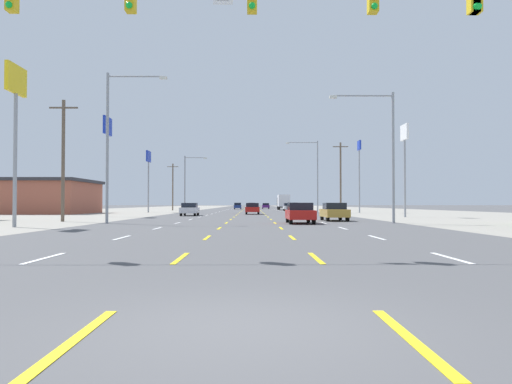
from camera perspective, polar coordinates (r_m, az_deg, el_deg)
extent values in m
plane|color=#4C4C4F|center=(71.66, -0.56, -2.46)|extent=(572.00, 572.00, 0.00)
cube|color=gray|center=(75.84, -19.62, -2.32)|extent=(28.00, 440.00, 0.01)
cube|color=gray|center=(75.78, 18.52, -2.33)|extent=(28.00, 440.00, 0.01)
cube|color=white|center=(13.80, -23.45, -7.11)|extent=(0.14, 2.60, 0.01)
cube|color=white|center=(20.89, -15.36, -5.16)|extent=(0.14, 2.60, 0.01)
cube|color=white|center=(28.19, -11.44, -4.18)|extent=(0.14, 2.60, 0.01)
cube|color=white|center=(35.57, -9.14, -3.59)|extent=(0.14, 2.60, 0.01)
cube|color=white|center=(43.00, -7.63, -3.20)|extent=(0.14, 2.60, 0.01)
cube|color=white|center=(50.45, -6.57, -2.92)|extent=(0.14, 2.60, 0.01)
cube|color=white|center=(57.91, -5.78, -2.72)|extent=(0.14, 2.60, 0.01)
cube|color=white|center=(65.38, -5.18, -2.56)|extent=(0.14, 2.60, 0.01)
cube|color=white|center=(72.85, -4.69, -2.43)|extent=(0.14, 2.60, 0.01)
cube|color=white|center=(80.33, -4.30, -2.33)|extent=(0.14, 2.60, 0.01)
cube|color=white|center=(87.82, -3.97, -2.24)|extent=(0.14, 2.60, 0.01)
cube|color=white|center=(95.30, -3.70, -2.17)|extent=(0.14, 2.60, 0.01)
cube|color=white|center=(102.79, -3.47, -2.11)|extent=(0.14, 2.60, 0.01)
cube|color=white|center=(110.28, -3.26, -2.06)|extent=(0.14, 2.60, 0.01)
cube|color=white|center=(117.77, -3.09, -2.01)|extent=(0.14, 2.60, 0.01)
cube|color=white|center=(125.26, -2.93, -1.97)|extent=(0.14, 2.60, 0.01)
cube|color=white|center=(132.76, -2.79, -1.93)|extent=(0.14, 2.60, 0.01)
cube|color=white|center=(140.25, -2.67, -1.90)|extent=(0.14, 2.60, 0.01)
cube|color=white|center=(147.75, -2.56, -1.87)|extent=(0.14, 2.60, 0.01)
cube|color=white|center=(155.24, -2.46, -1.84)|extent=(0.14, 2.60, 0.01)
cube|color=white|center=(162.74, -2.37, -1.82)|extent=(0.14, 2.60, 0.01)
cube|color=white|center=(170.23, -2.28, -1.80)|extent=(0.14, 2.60, 0.01)
cube|color=white|center=(177.73, -2.21, -1.78)|extent=(0.14, 2.60, 0.01)
cube|color=white|center=(185.22, -2.14, -1.76)|extent=(0.14, 2.60, 0.01)
cube|color=white|center=(192.72, -2.07, -1.74)|extent=(0.14, 2.60, 0.01)
cube|color=white|center=(200.22, -2.01, -1.73)|extent=(0.14, 2.60, 0.01)
cube|color=white|center=(207.72, -1.96, -1.71)|extent=(0.14, 2.60, 0.01)
cube|color=white|center=(215.21, -1.91, -1.70)|extent=(0.14, 2.60, 0.01)
cube|color=white|center=(222.71, -1.86, -1.69)|extent=(0.14, 2.60, 0.01)
cube|color=yellow|center=(5.64, -20.31, -15.78)|extent=(0.14, 2.60, 0.01)
cube|color=yellow|center=(12.85, -8.79, -7.63)|extent=(0.14, 2.60, 0.01)
cube|color=yellow|center=(20.28, -5.72, -5.32)|extent=(0.14, 2.60, 0.01)
cube|color=yellow|center=(27.74, -4.30, -4.25)|extent=(0.14, 2.60, 0.01)
cube|color=yellow|center=(35.22, -3.49, -3.63)|extent=(0.14, 2.60, 0.01)
cube|color=yellow|center=(42.71, -2.96, -3.22)|extent=(0.14, 2.60, 0.01)
cube|color=yellow|center=(50.20, -2.59, -2.94)|extent=(0.14, 2.60, 0.01)
cube|color=yellow|center=(57.69, -2.32, -2.73)|extent=(0.14, 2.60, 0.01)
cube|color=yellow|center=(65.18, -2.10, -2.57)|extent=(0.14, 2.60, 0.01)
cube|color=yellow|center=(72.68, -1.94, -2.44)|extent=(0.14, 2.60, 0.01)
cube|color=yellow|center=(80.18, -1.80, -2.33)|extent=(0.14, 2.60, 0.01)
cube|color=yellow|center=(87.67, -1.69, -2.25)|extent=(0.14, 2.60, 0.01)
cube|color=yellow|center=(95.17, -1.59, -2.17)|extent=(0.14, 2.60, 0.01)
cube|color=yellow|center=(102.67, -1.51, -2.11)|extent=(0.14, 2.60, 0.01)
cube|color=yellow|center=(110.17, -1.44, -2.06)|extent=(0.14, 2.60, 0.01)
cube|color=yellow|center=(117.67, -1.38, -2.01)|extent=(0.14, 2.60, 0.01)
cube|color=yellow|center=(125.16, -1.33, -1.97)|extent=(0.14, 2.60, 0.01)
cube|color=yellow|center=(132.66, -1.28, -1.93)|extent=(0.14, 2.60, 0.01)
cube|color=yellow|center=(140.16, -1.24, -1.90)|extent=(0.14, 2.60, 0.01)
cube|color=yellow|center=(147.66, -1.20, -1.87)|extent=(0.14, 2.60, 0.01)
cube|color=yellow|center=(155.16, -1.16, -1.84)|extent=(0.14, 2.60, 0.01)
cube|color=yellow|center=(162.66, -1.13, -1.82)|extent=(0.14, 2.60, 0.01)
cube|color=yellow|center=(170.16, -1.10, -1.80)|extent=(0.14, 2.60, 0.01)
cube|color=yellow|center=(177.66, -1.08, -1.78)|extent=(0.14, 2.60, 0.01)
cube|color=yellow|center=(185.16, -1.05, -1.76)|extent=(0.14, 2.60, 0.01)
cube|color=yellow|center=(192.66, -1.03, -1.74)|extent=(0.14, 2.60, 0.01)
cube|color=yellow|center=(200.16, -1.01, -1.73)|extent=(0.14, 2.60, 0.01)
cube|color=yellow|center=(207.66, -0.99, -1.71)|extent=(0.14, 2.60, 0.01)
cube|color=yellow|center=(215.15, -0.98, -1.70)|extent=(0.14, 2.60, 0.01)
cube|color=yellow|center=(222.65, -0.96, -1.69)|extent=(0.14, 2.60, 0.01)
cube|color=yellow|center=(5.59, 17.50, -15.95)|extent=(0.14, 2.60, 0.01)
cube|color=yellow|center=(12.83, 7.01, -7.65)|extent=(0.14, 2.60, 0.01)
cube|color=yellow|center=(20.26, 4.23, -5.33)|extent=(0.14, 2.60, 0.01)
cube|color=yellow|center=(27.73, 2.95, -4.25)|extent=(0.14, 2.60, 0.01)
cube|color=yellow|center=(35.21, 2.22, -3.63)|extent=(0.14, 2.60, 0.01)
cube|color=yellow|center=(42.70, 1.75, -3.22)|extent=(0.14, 2.60, 0.01)
cube|color=yellow|center=(50.19, 1.41, -2.94)|extent=(0.14, 2.60, 0.01)
cube|color=yellow|center=(57.68, 1.17, -2.73)|extent=(0.14, 2.60, 0.01)
cube|color=yellow|center=(65.18, 0.98, -2.57)|extent=(0.14, 2.60, 0.01)
cube|color=yellow|center=(72.67, 0.82, -2.44)|extent=(0.14, 2.60, 0.01)
cube|color=yellow|center=(80.17, 0.70, -2.33)|extent=(0.14, 2.60, 0.01)
cube|color=yellow|center=(87.67, 0.60, -2.25)|extent=(0.14, 2.60, 0.01)
cube|color=yellow|center=(95.17, 0.51, -2.17)|extent=(0.14, 2.60, 0.01)
cube|color=yellow|center=(102.67, 0.44, -2.11)|extent=(0.14, 2.60, 0.01)
cube|color=yellow|center=(110.16, 0.38, -2.06)|extent=(0.14, 2.60, 0.01)
cube|color=yellow|center=(117.66, 0.32, -2.01)|extent=(0.14, 2.60, 0.01)
cube|color=yellow|center=(125.16, 0.28, -1.97)|extent=(0.14, 2.60, 0.01)
cube|color=yellow|center=(132.66, 0.23, -1.93)|extent=(0.14, 2.60, 0.01)
cube|color=yellow|center=(140.16, 0.19, -1.90)|extent=(0.14, 2.60, 0.01)
cube|color=yellow|center=(147.66, 0.16, -1.87)|extent=(0.14, 2.60, 0.01)
cube|color=yellow|center=(155.16, 0.13, -1.85)|extent=(0.14, 2.60, 0.01)
cube|color=yellow|center=(162.66, 0.10, -1.82)|extent=(0.14, 2.60, 0.01)
cube|color=yellow|center=(170.16, 0.07, -1.80)|extent=(0.14, 2.60, 0.01)
cube|color=yellow|center=(177.66, 0.05, -1.78)|extent=(0.14, 2.60, 0.01)
cube|color=yellow|center=(185.16, 0.03, -1.76)|extent=(0.14, 2.60, 0.01)
cube|color=yellow|center=(192.65, 0.01, -1.74)|extent=(0.14, 2.60, 0.01)
cube|color=yellow|center=(200.15, -0.01, -1.73)|extent=(0.14, 2.60, 0.01)
cube|color=yellow|center=(207.65, -0.03, -1.71)|extent=(0.14, 2.60, 0.01)
cube|color=yellow|center=(215.15, -0.04, -1.70)|extent=(0.14, 2.60, 0.01)
cube|color=yellow|center=(222.65, -0.06, -1.69)|extent=(0.14, 2.60, 0.01)
cube|color=white|center=(13.73, 21.77, -7.15)|extent=(0.14, 2.60, 0.01)
cube|color=white|center=(20.84, 13.91, -5.18)|extent=(0.14, 2.60, 0.01)
cube|color=white|center=(28.16, 10.10, -4.19)|extent=(0.14, 2.60, 0.01)
cube|color=white|center=(35.55, 7.88, -3.59)|extent=(0.14, 2.60, 0.01)
cube|color=white|center=(42.98, 6.42, -3.20)|extent=(0.14, 2.60, 0.01)
cube|color=white|center=(50.43, 5.39, -2.93)|extent=(0.14, 2.60, 0.01)
cube|color=white|center=(57.89, 4.63, -2.72)|extent=(0.14, 2.60, 0.01)
cube|color=white|center=(65.36, 4.05, -2.56)|extent=(0.14, 2.60, 0.01)
cube|color=white|center=(72.84, 3.58, -2.43)|extent=(0.14, 2.60, 0.01)
cube|color=white|center=(80.32, 3.20, -2.33)|extent=(0.14, 2.60, 0.01)
cube|color=white|center=(87.81, 2.89, -2.24)|extent=(0.14, 2.60, 0.01)
cube|color=white|center=(95.29, 2.62, -2.17)|extent=(0.14, 2.60, 0.01)
cube|color=white|center=(102.78, 2.39, -2.11)|extent=(0.14, 2.60, 0.01)
cube|color=white|center=(110.27, 2.20, -2.06)|extent=(0.14, 2.60, 0.01)
cube|color=white|center=(117.76, 2.03, -2.01)|extent=(0.14, 2.60, 0.01)
cube|color=white|center=(125.26, 1.88, -1.97)|extent=(0.14, 2.60, 0.01)
cube|color=white|center=(132.75, 1.74, -1.93)|extent=(0.14, 2.60, 0.01)
cube|color=white|center=(140.24, 1.62, -1.90)|extent=(0.14, 2.60, 0.01)
cube|color=white|center=(147.74, 1.52, -1.87)|extent=(0.14, 2.60, 0.01)
cube|color=white|center=(155.23, 1.42, -1.84)|extent=(0.14, 2.60, 0.01)
cube|color=white|center=(162.73, 1.33, -1.82)|extent=(0.14, 2.60, 0.01)
cube|color=white|center=(170.23, 1.25, -1.80)|extent=(0.14, 2.60, 0.01)
cube|color=white|center=(177.72, 1.18, -1.78)|extent=(0.14, 2.60, 0.01)
cube|color=white|center=(185.22, 1.11, -1.76)|extent=(0.14, 2.60, 0.01)
cube|color=white|center=(192.72, 1.05, -1.74)|extent=(0.14, 2.60, 0.01)
cube|color=white|center=(200.21, 0.99, -1.73)|extent=(0.14, 2.60, 0.01)
cube|color=white|center=(207.71, 0.94, -1.71)|extent=(0.14, 2.60, 0.01)
cube|color=white|center=(215.21, 0.89, -1.70)|extent=(0.14, 2.60, 0.01)
cube|color=white|center=(222.71, 0.84, -1.69)|extent=(0.14, 2.60, 0.01)
sphere|color=green|center=(17.16, 24.55, 19.11)|extent=(0.20, 0.20, 0.20)
sphere|color=green|center=(17.34, -26.89, 18.92)|extent=(0.20, 0.20, 0.20)
sphere|color=green|center=(16.16, -14.59, 20.36)|extent=(0.20, 0.20, 0.20)
sphere|color=green|center=(16.16, 13.67, 20.35)|extent=(0.20, 0.20, 0.20)
sphere|color=green|center=(15.73, -0.46, 20.94)|extent=(0.20, 0.20, 0.20)
sphere|color=green|center=(17.13, 24.33, 19.15)|extent=(0.20, 0.20, 0.20)
cube|color=red|center=(34.56, 5.15, -2.63)|extent=(1.80, 4.50, 0.62)
cube|color=black|center=(34.46, 5.17, -1.69)|extent=(1.62, 2.10, 0.52)
cylinder|color=black|center=(36.05, 3.69, -3.07)|extent=(0.22, 0.64, 0.64)
cylinder|color=black|center=(36.19, 6.13, -3.06)|extent=(0.22, 0.64, 0.64)
cylinder|color=black|center=(32.96, 4.09, -3.24)|extent=(0.22, 0.64, 0.64)
cylinder|color=black|center=(33.12, 6.75, -3.22)|extent=(0.22, 0.64, 0.64)
cube|color=#B28C33|center=(40.11, 9.12, -2.44)|extent=(1.80, 4.50, 0.62)
cube|color=black|center=(40.00, 9.14, -1.62)|extent=(1.62, 2.10, 0.52)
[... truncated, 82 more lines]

